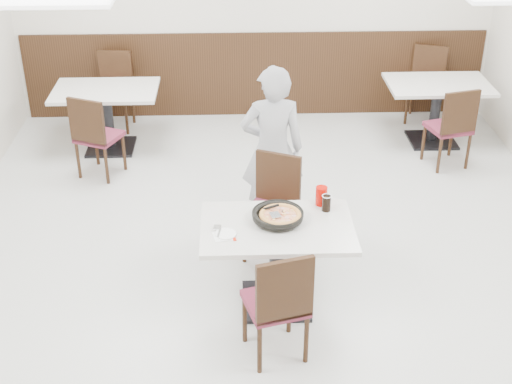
{
  "coord_description": "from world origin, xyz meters",
  "views": [
    {
      "loc": [
        -0.31,
        -5.32,
        3.67
      ],
      "look_at": [
        -0.13,
        -0.3,
        0.9
      ],
      "focal_mm": 50.0,
      "sensor_mm": 36.0,
      "label": 1
    }
  ],
  "objects_px": {
    "pizza": "(280,217)",
    "bg_chair_left_far": "(114,93)",
    "bg_table_right": "(435,113)",
    "bg_chair_right_far": "(425,86)",
    "cola_glass": "(326,203)",
    "diner_person": "(272,150)",
    "chair_far": "(271,210)",
    "bg_chair_right_near": "(448,126)",
    "main_table": "(277,265)",
    "bg_chair_left_near": "(99,135)",
    "pizza_pan": "(278,217)",
    "red_cup": "(321,196)",
    "bg_table_left": "(108,119)",
    "chair_near": "(275,301)",
    "side_plate": "(226,234)"
  },
  "relations": [
    {
      "from": "main_table",
      "to": "bg_chair_left_near",
      "type": "distance_m",
      "value": 3.0
    },
    {
      "from": "chair_far",
      "to": "red_cup",
      "type": "relative_size",
      "value": 5.94
    },
    {
      "from": "pizza",
      "to": "bg_chair_right_far",
      "type": "distance_m",
      "value": 4.29
    },
    {
      "from": "bg_chair_left_far",
      "to": "bg_chair_left_near",
      "type": "bearing_deg",
      "value": 96.89
    },
    {
      "from": "pizza",
      "to": "red_cup",
      "type": "height_order",
      "value": "red_cup"
    },
    {
      "from": "bg_chair_left_near",
      "to": "bg_chair_right_far",
      "type": "height_order",
      "value": "same"
    },
    {
      "from": "diner_person",
      "to": "bg_chair_left_near",
      "type": "distance_m",
      "value": 2.19
    },
    {
      "from": "bg_chair_left_far",
      "to": "diner_person",
      "type": "bearing_deg",
      "value": 133.31
    },
    {
      "from": "cola_glass",
      "to": "bg_chair_left_far",
      "type": "relative_size",
      "value": 0.14
    },
    {
      "from": "bg_table_left",
      "to": "bg_chair_left_near",
      "type": "bearing_deg",
      "value": -89.74
    },
    {
      "from": "pizza_pan",
      "to": "pizza",
      "type": "height_order",
      "value": "pizza"
    },
    {
      "from": "bg_chair_right_near",
      "to": "pizza",
      "type": "bearing_deg",
      "value": -145.02
    },
    {
      "from": "bg_chair_right_near",
      "to": "diner_person",
      "type": "bearing_deg",
      "value": -163.58
    },
    {
      "from": "main_table",
      "to": "cola_glass",
      "type": "bearing_deg",
      "value": 28.38
    },
    {
      "from": "bg_table_right",
      "to": "bg_chair_right_far",
      "type": "height_order",
      "value": "bg_chair_right_far"
    },
    {
      "from": "pizza",
      "to": "bg_chair_right_near",
      "type": "bearing_deg",
      "value": 50.19
    },
    {
      "from": "diner_person",
      "to": "side_plate",
      "type": "bearing_deg",
      "value": 69.32
    },
    {
      "from": "cola_glass",
      "to": "diner_person",
      "type": "height_order",
      "value": "diner_person"
    },
    {
      "from": "bg_chair_right_far",
      "to": "chair_far",
      "type": "bearing_deg",
      "value": 77.87
    },
    {
      "from": "pizza",
      "to": "main_table",
      "type": "bearing_deg",
      "value": -125.43
    },
    {
      "from": "main_table",
      "to": "red_cup",
      "type": "xyz_separation_m",
      "value": [
        0.38,
        0.32,
        0.45
      ]
    },
    {
      "from": "bg_chair_left_far",
      "to": "pizza",
      "type": "bearing_deg",
      "value": 122.99
    },
    {
      "from": "pizza",
      "to": "bg_table_left",
      "type": "relative_size",
      "value": 0.24
    },
    {
      "from": "chair_near",
      "to": "bg_table_right",
      "type": "height_order",
      "value": "chair_near"
    },
    {
      "from": "side_plate",
      "to": "bg_chair_right_near",
      "type": "xyz_separation_m",
      "value": [
        2.48,
        2.62,
        -0.28
      ]
    },
    {
      "from": "chair_far",
      "to": "cola_glass",
      "type": "distance_m",
      "value": 0.73
    },
    {
      "from": "chair_far",
      "to": "red_cup",
      "type": "height_order",
      "value": "chair_far"
    },
    {
      "from": "chair_far",
      "to": "bg_chair_right_near",
      "type": "height_order",
      "value": "same"
    },
    {
      "from": "pizza_pan",
      "to": "side_plate",
      "type": "relative_size",
      "value": 2.43
    },
    {
      "from": "main_table",
      "to": "diner_person",
      "type": "distance_m",
      "value": 1.31
    },
    {
      "from": "side_plate",
      "to": "bg_table_right",
      "type": "distance_m",
      "value": 4.11
    },
    {
      "from": "pizza",
      "to": "bg_table_right",
      "type": "bearing_deg",
      "value": 56.04
    },
    {
      "from": "bg_chair_left_far",
      "to": "bg_chair_right_near",
      "type": "distance_m",
      "value": 4.05
    },
    {
      "from": "cola_glass",
      "to": "bg_table_right",
      "type": "relative_size",
      "value": 0.11
    },
    {
      "from": "bg_chair_right_far",
      "to": "chair_near",
      "type": "bearing_deg",
      "value": 86.34
    },
    {
      "from": "bg_table_left",
      "to": "bg_chair_right_near",
      "type": "height_order",
      "value": "bg_chair_right_near"
    },
    {
      "from": "chair_far",
      "to": "main_table",
      "type": "bearing_deg",
      "value": 114.9
    },
    {
      "from": "side_plate",
      "to": "red_cup",
      "type": "relative_size",
      "value": 1.03
    },
    {
      "from": "pizza",
      "to": "bg_table_right",
      "type": "distance_m",
      "value": 3.74
    },
    {
      "from": "chair_far",
      "to": "pizza_pan",
      "type": "height_order",
      "value": "chair_far"
    },
    {
      "from": "red_cup",
      "to": "pizza",
      "type": "bearing_deg",
      "value": -140.99
    },
    {
      "from": "pizza_pan",
      "to": "red_cup",
      "type": "relative_size",
      "value": 2.49
    },
    {
      "from": "pizza",
      "to": "bg_chair_left_far",
      "type": "bearing_deg",
      "value": 116.66
    },
    {
      "from": "chair_far",
      "to": "pizza",
      "type": "bearing_deg",
      "value": 116.97
    },
    {
      "from": "bg_chair_right_near",
      "to": "bg_table_left",
      "type": "bearing_deg",
      "value": 156.51
    },
    {
      "from": "bg_chair_right_far",
      "to": "red_cup",
      "type": "bearing_deg",
      "value": 85.95
    },
    {
      "from": "pizza",
      "to": "bg_chair_right_near",
      "type": "height_order",
      "value": "bg_chair_right_near"
    },
    {
      "from": "diner_person",
      "to": "chair_near",
      "type": "bearing_deg",
      "value": 84.6
    },
    {
      "from": "pizza",
      "to": "bg_table_left",
      "type": "height_order",
      "value": "pizza"
    },
    {
      "from": "cola_glass",
      "to": "diner_person",
      "type": "relative_size",
      "value": 0.08
    }
  ]
}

